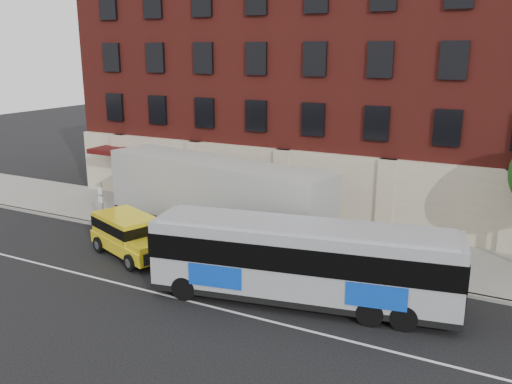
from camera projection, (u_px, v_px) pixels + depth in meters
The scene contains 9 objects.
ground at pixel (159, 300), 21.29m from camera, with size 120.00×120.00×0.00m, color black.
sidewalk at pixel (260, 232), 29.01m from camera, with size 60.00×6.00×0.15m, color gray.
kerb at pixel (233, 250), 26.43m from camera, with size 60.00×0.25×0.15m, color gray.
lane_line at pixel (166, 295), 21.72m from camera, with size 60.00×0.12×0.01m, color silver.
building at pixel (317, 83), 33.88m from camera, with size 30.00×12.10×15.00m.
sign_pole at pixel (102, 201), 29.95m from camera, with size 0.30×0.20×2.50m.
city_bus at pixel (302, 260), 20.69m from camera, with size 12.10×4.65×3.24m.
yellow_suv at pixel (129, 233), 25.76m from camera, with size 5.17×3.55×1.93m.
shipping_container at pixel (215, 202), 27.24m from camera, with size 13.11×4.81×4.28m.
Camera 1 is at (12.34, -15.54, 9.66)m, focal length 37.63 mm.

